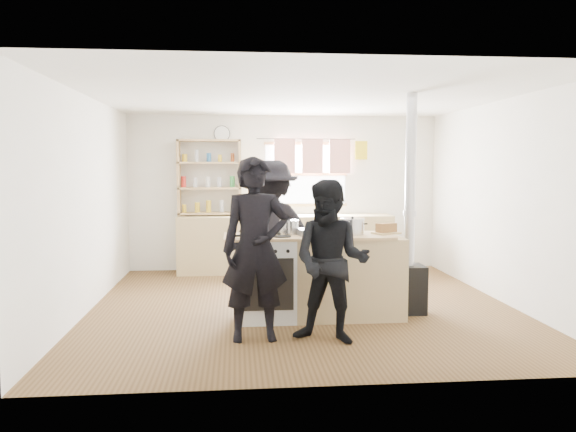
# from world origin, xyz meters

# --- Properties ---
(ground) EXTENTS (5.00, 5.00, 0.01)m
(ground) POSITION_xyz_m (0.00, 0.00, -0.01)
(ground) COLOR brown
(ground) RESTS_ON ground
(back_counter) EXTENTS (3.40, 0.55, 0.90)m
(back_counter) POSITION_xyz_m (0.00, 2.22, 0.45)
(back_counter) COLOR tan
(back_counter) RESTS_ON ground
(shelving_unit) EXTENTS (1.00, 0.28, 1.20)m
(shelving_unit) POSITION_xyz_m (-1.20, 2.34, 1.51)
(shelving_unit) COLOR tan
(shelving_unit) RESTS_ON back_counter
(thermos) EXTENTS (0.10, 0.10, 0.32)m
(thermos) POSITION_xyz_m (0.72, 2.22, 1.06)
(thermos) COLOR silver
(thermos) RESTS_ON back_counter
(cooking_island) EXTENTS (1.97, 0.64, 0.93)m
(cooking_island) POSITION_xyz_m (0.14, -0.55, 0.47)
(cooking_island) COLOR white
(cooking_island) RESTS_ON ground
(skillet_greens) EXTENTS (0.37, 0.37, 0.05)m
(skillet_greens) POSITION_xyz_m (-0.54, -0.67, 0.96)
(skillet_greens) COLOR black
(skillet_greens) RESTS_ON cooking_island
(roast_tray) EXTENTS (0.38, 0.31, 0.07)m
(roast_tray) POSITION_xyz_m (0.06, -0.57, 0.97)
(roast_tray) COLOR silver
(roast_tray) RESTS_ON cooking_island
(stockpot_stove) EXTENTS (0.22, 0.22, 0.18)m
(stockpot_stove) POSITION_xyz_m (-0.20, -0.47, 1.01)
(stockpot_stove) COLOR #BCBCBE
(stockpot_stove) RESTS_ON cooking_island
(stockpot_counter) EXTENTS (0.27, 0.27, 0.20)m
(stockpot_counter) POSITION_xyz_m (0.50, -0.55, 1.02)
(stockpot_counter) COLOR #B2B2B5
(stockpot_counter) RESTS_ON cooking_island
(bread_board) EXTENTS (0.34, 0.30, 0.12)m
(bread_board) POSITION_xyz_m (0.88, -0.55, 0.98)
(bread_board) COLOR tan
(bread_board) RESTS_ON cooking_island
(flue_heater) EXTENTS (0.35, 0.35, 2.50)m
(flue_heater) POSITION_xyz_m (1.18, -0.43, 0.64)
(flue_heater) COLOR black
(flue_heater) RESTS_ON ground
(person_near_left) EXTENTS (0.67, 0.46, 1.77)m
(person_near_left) POSITION_xyz_m (-0.60, -1.28, 0.89)
(person_near_left) COLOR black
(person_near_left) RESTS_ON ground
(person_near_right) EXTENTS (0.93, 0.84, 1.56)m
(person_near_right) POSITION_xyz_m (0.11, -1.43, 0.78)
(person_near_right) COLOR black
(person_near_right) RESTS_ON ground
(person_far) EXTENTS (1.20, 0.77, 1.75)m
(person_far) POSITION_xyz_m (-0.34, 0.34, 0.88)
(person_far) COLOR black
(person_far) RESTS_ON ground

